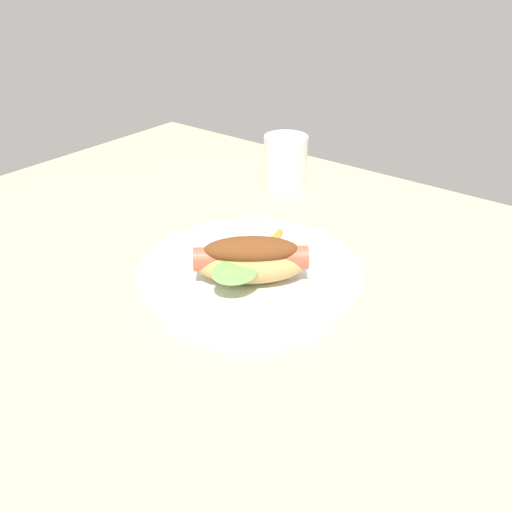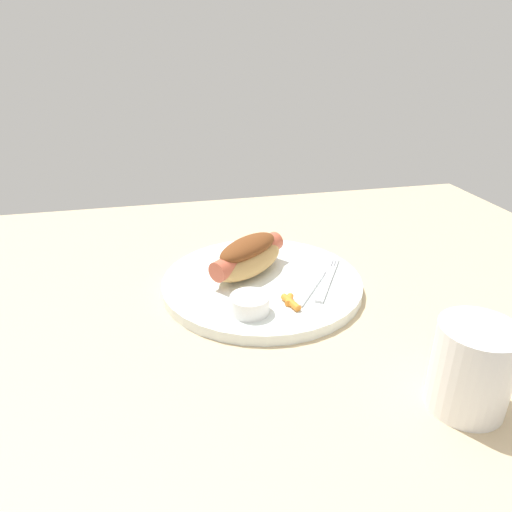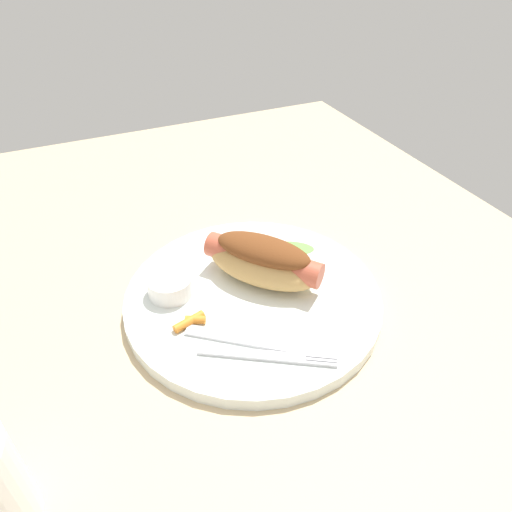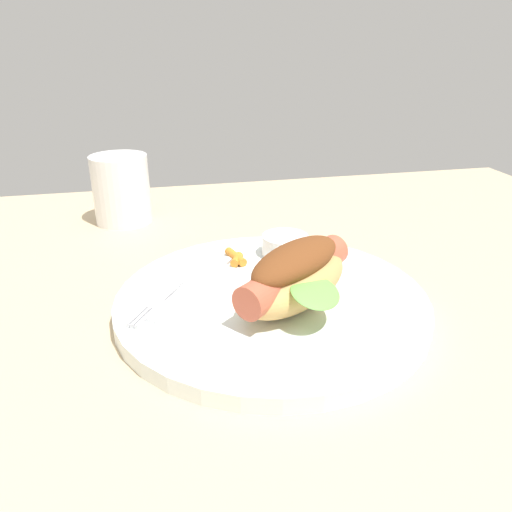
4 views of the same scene
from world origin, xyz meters
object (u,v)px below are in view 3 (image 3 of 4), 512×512
(hot_dog, at_px, (264,260))
(carrot_garnish, at_px, (192,321))
(plate, at_px, (253,297))
(fork, at_px, (264,356))
(sauce_ramekin, at_px, (170,285))
(knife, at_px, (253,341))

(hot_dog, relative_size, carrot_garnish, 3.85)
(carrot_garnish, bearing_deg, hot_dog, 110.16)
(plate, distance_m, fork, 0.10)
(sauce_ramekin, bearing_deg, knife, 27.31)
(sauce_ramekin, distance_m, knife, 0.13)
(hot_dog, bearing_deg, knife, -70.17)
(plate, xyz_separation_m, sauce_ramekin, (-0.04, -0.09, 0.02))
(plate, height_order, knife, knife)
(plate, distance_m, knife, 0.08)
(hot_dog, distance_m, knife, 0.11)
(hot_dog, distance_m, carrot_garnish, 0.11)
(hot_dog, xyz_separation_m, sauce_ramekin, (-0.02, -0.11, -0.02))
(plate, bearing_deg, hot_dog, 128.70)
(sauce_ramekin, height_order, fork, sauce_ramekin)
(hot_dog, bearing_deg, plate, -90.91)
(hot_dog, bearing_deg, fork, -64.36)
(knife, bearing_deg, sauce_ramekin, 154.64)
(plate, xyz_separation_m, knife, (0.07, -0.03, 0.01))
(hot_dog, xyz_separation_m, fork, (0.11, -0.05, -0.03))
(sauce_ramekin, height_order, knife, sauce_ramekin)
(sauce_ramekin, distance_m, carrot_garnish, 0.06)
(sauce_ramekin, bearing_deg, carrot_garnish, 6.09)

